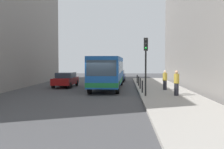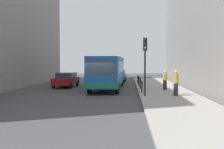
{
  "view_description": "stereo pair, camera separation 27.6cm",
  "coord_description": "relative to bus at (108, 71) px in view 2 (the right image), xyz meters",
  "views": [
    {
      "loc": [
        2.12,
        -20.87,
        2.57
      ],
      "look_at": [
        0.95,
        2.9,
        1.46
      ],
      "focal_mm": 43.78,
      "sensor_mm": 36.0,
      "label": 1
    },
    {
      "loc": [
        2.39,
        -20.85,
        2.57
      ],
      "look_at": [
        0.95,
        2.9,
        1.46
      ],
      "focal_mm": 43.78,
      "sensor_mm": 36.0,
      "label": 2
    }
  ],
  "objects": [
    {
      "name": "ground_plane",
      "position": [
        -0.46,
        -5.01,
        -1.73
      ],
      "size": [
        80.0,
        80.0,
        0.0
      ],
      "primitive_type": "plane",
      "color": "#424244"
    },
    {
      "name": "sidewalk",
      "position": [
        4.94,
        -5.01,
        -1.65
      ],
      "size": [
        4.4,
        40.0,
        0.15
      ],
      "primitive_type": "cube",
      "color": "#9E9991",
      "rests_on": "ground"
    },
    {
      "name": "bus",
      "position": [
        0.0,
        0.0,
        0.0
      ],
      "size": [
        2.79,
        11.08,
        3.0
      ],
      "rotation": [
        0.0,
        0.0,
        3.12
      ],
      "color": "#19519E",
      "rests_on": "ground"
    },
    {
      "name": "car_beside_bus",
      "position": [
        -4.41,
        1.53,
        -0.94
      ],
      "size": [
        2.0,
        4.47,
        1.48
      ],
      "rotation": [
        0.0,
        0.0,
        3.1
      ],
      "color": "maroon",
      "rests_on": "ground"
    },
    {
      "name": "car_behind_bus",
      "position": [
        0.65,
        9.48,
        -0.94
      ],
      "size": [
        2.03,
        4.48,
        1.48
      ],
      "rotation": [
        0.0,
        0.0,
        3.1
      ],
      "color": "navy",
      "rests_on": "ground"
    },
    {
      "name": "traffic_light",
      "position": [
        3.09,
        -6.56,
        1.28
      ],
      "size": [
        0.28,
        0.33,
        4.1
      ],
      "color": "black",
      "rests_on": "sidewalk"
    },
    {
      "name": "bollard_near",
      "position": [
        2.99,
        -4.45,
        -1.1
      ],
      "size": [
        0.11,
        0.11,
        0.95
      ],
      "primitive_type": "cylinder",
      "color": "black",
      "rests_on": "sidewalk"
    },
    {
      "name": "bollard_mid",
      "position": [
        2.99,
        -1.32,
        -1.1
      ],
      "size": [
        0.11,
        0.11,
        0.95
      ],
      "primitive_type": "cylinder",
      "color": "black",
      "rests_on": "sidewalk"
    },
    {
      "name": "bollard_far",
      "position": [
        2.99,
        1.81,
        -1.1
      ],
      "size": [
        0.11,
        0.11,
        0.95
      ],
      "primitive_type": "cylinder",
      "color": "black",
      "rests_on": "sidewalk"
    },
    {
      "name": "bollard_farthest",
      "position": [
        2.99,
        4.95,
        -1.1
      ],
      "size": [
        0.11,
        0.11,
        0.95
      ],
      "primitive_type": "cylinder",
      "color": "black",
      "rests_on": "sidewalk"
    },
    {
      "name": "pedestrian_near_signal",
      "position": [
        5.3,
        -6.27,
        -0.67
      ],
      "size": [
        0.38,
        0.38,
        1.81
      ],
      "rotation": [
        0.0,
        0.0,
        5.21
      ],
      "color": "#26262D",
      "rests_on": "sidewalk"
    },
    {
      "name": "pedestrian_mid_sidewalk",
      "position": [
        5.06,
        -2.26,
        -0.74
      ],
      "size": [
        0.38,
        0.38,
        1.68
      ],
      "rotation": [
        0.0,
        0.0,
        2.4
      ],
      "color": "#26262D",
      "rests_on": "sidewalk"
    }
  ]
}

